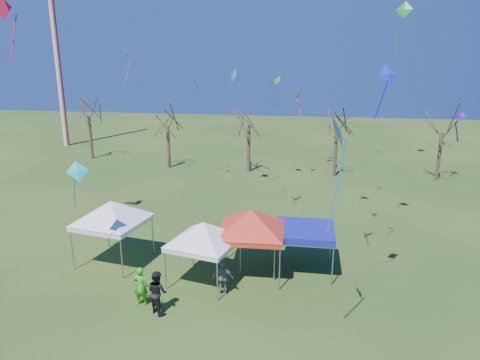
# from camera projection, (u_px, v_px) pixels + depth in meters

# --- Properties ---
(ground) EXTENTS (140.00, 140.00, 0.00)m
(ground) POSITION_uv_depth(u_px,v_px,m) (221.00, 304.00, 19.44)
(ground) COLOR #254014
(ground) RESTS_ON ground
(radio_mast) EXTENTS (0.70, 0.70, 25.00)m
(radio_mast) POSITION_uv_depth(u_px,v_px,m) (56.00, 46.00, 52.87)
(radio_mast) COLOR silver
(radio_mast) RESTS_ON ground
(tree_0) EXTENTS (3.83, 3.83, 8.44)m
(tree_0) POSITION_uv_depth(u_px,v_px,m) (87.00, 101.00, 47.05)
(tree_0) COLOR #3D2D21
(tree_0) RESTS_ON ground
(tree_1) EXTENTS (3.42, 3.42, 7.54)m
(tree_1) POSITION_uv_depth(u_px,v_px,m) (167.00, 111.00, 43.02)
(tree_1) COLOR #3D2D21
(tree_1) RESTS_ON ground
(tree_2) EXTENTS (3.71, 3.71, 8.18)m
(tree_2) POSITION_uv_depth(u_px,v_px,m) (249.00, 108.00, 41.29)
(tree_2) COLOR #3D2D21
(tree_2) RESTS_ON ground
(tree_3) EXTENTS (3.59, 3.59, 7.91)m
(tree_3) POSITION_uv_depth(u_px,v_px,m) (338.00, 113.00, 39.68)
(tree_3) COLOR #3D2D21
(tree_3) RESTS_ON ground
(tree_4) EXTENTS (3.58, 3.58, 7.89)m
(tree_4) POSITION_uv_depth(u_px,v_px,m) (444.00, 115.00, 38.15)
(tree_4) COLOR #3D2D21
(tree_4) RESTS_ON ground
(tent_white_west) EXTENTS (4.54, 4.54, 4.06)m
(tent_white_west) POSITION_uv_depth(u_px,v_px,m) (111.00, 205.00, 22.76)
(tent_white_west) COLOR gray
(tent_white_west) RESTS_ON ground
(tent_white_mid) EXTENTS (4.06, 4.06, 3.67)m
(tent_white_mid) POSITION_uv_depth(u_px,v_px,m) (203.00, 226.00, 20.68)
(tent_white_mid) COLOR gray
(tent_white_mid) RESTS_ON ground
(tent_red) EXTENTS (4.59, 4.59, 4.05)m
(tent_red) POSITION_uv_depth(u_px,v_px,m) (251.00, 214.00, 21.42)
(tent_red) COLOR gray
(tent_red) RESTS_ON ground
(tent_blue) EXTENTS (3.06, 3.06, 2.39)m
(tent_blue) POSITION_uv_depth(u_px,v_px,m) (305.00, 231.00, 22.08)
(tent_blue) COLOR gray
(tent_blue) RESTS_ON ground
(person_green) EXTENTS (0.68, 0.46, 1.84)m
(person_green) POSITION_uv_depth(u_px,v_px,m) (141.00, 286.00, 19.22)
(person_green) COLOR green
(person_green) RESTS_ON ground
(person_dark) EXTENTS (1.21, 1.16, 1.97)m
(person_dark) POSITION_uv_depth(u_px,v_px,m) (157.00, 292.00, 18.61)
(person_dark) COLOR black
(person_dark) RESTS_ON ground
(person_grey) EXTENTS (1.00, 0.44, 1.70)m
(person_grey) POSITION_uv_depth(u_px,v_px,m) (223.00, 278.00, 20.10)
(person_grey) COLOR slate
(person_grey) RESTS_ON ground
(kite_2) EXTENTS (1.40, 1.67, 3.49)m
(kite_2) POSITION_uv_depth(u_px,v_px,m) (126.00, 53.00, 37.18)
(kite_2) COLOR #FA377D
(kite_2) RESTS_ON ground
(kite_12) EXTENTS (0.79, 0.78, 2.70)m
(kite_12) POSITION_uv_depth(u_px,v_px,m) (461.00, 117.00, 37.68)
(kite_12) COLOR #551AB6
(kite_12) RESTS_ON ground
(kite_1) EXTENTS (1.11, 1.09, 2.23)m
(kite_1) POSITION_uv_depth(u_px,v_px,m) (78.00, 172.00, 18.86)
(kite_1) COLOR #0DD1C1
(kite_1) RESTS_ON ground
(kite_19) EXTENTS (0.77, 0.99, 2.34)m
(kite_19) POSITION_uv_depth(u_px,v_px,m) (298.00, 96.00, 37.40)
(kite_19) COLOR orange
(kite_19) RESTS_ON ground
(kite_13) EXTENTS (0.93, 1.26, 3.00)m
(kite_13) POSITION_uv_depth(u_px,v_px,m) (196.00, 85.00, 38.81)
(kite_13) COLOR blue
(kite_13) RESTS_ON ground
(kite_17) EXTENTS (0.94, 0.68, 2.77)m
(kite_17) POSITION_uv_depth(u_px,v_px,m) (404.00, 11.00, 22.47)
(kite_17) COLOR #169428
(kite_17) RESTS_ON ground
(kite_27) EXTENTS (0.93, 0.81, 2.12)m
(kite_27) POSITION_uv_depth(u_px,v_px,m) (388.00, 76.00, 16.15)
(kite_27) COLOR #1530E8
(kite_27) RESTS_ON ground
(kite_5) EXTENTS (0.69, 1.28, 3.99)m
(kite_5) POSITION_uv_depth(u_px,v_px,m) (339.00, 133.00, 13.60)
(kite_5) COLOR blue
(kite_5) RESTS_ON ground
(kite_22) EXTENTS (1.13, 1.13, 2.95)m
(kite_22) POSITION_uv_depth(u_px,v_px,m) (277.00, 82.00, 36.29)
(kite_22) COLOR #179B19
(kite_22) RESTS_ON ground
(kite_11) EXTENTS (1.00, 1.20, 2.51)m
(kite_11) POSITION_uv_depth(u_px,v_px,m) (233.00, 76.00, 33.67)
(kite_11) COLOR blue
(kite_11) RESTS_ON ground
(kite_14) EXTENTS (1.32, 0.94, 3.45)m
(kite_14) POSITION_uv_depth(u_px,v_px,m) (2.00, 8.00, 22.67)
(kite_14) COLOR red
(kite_14) RESTS_ON ground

